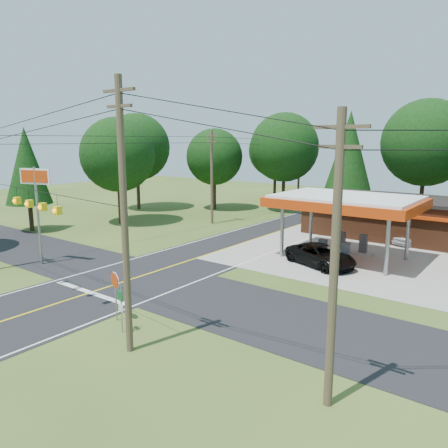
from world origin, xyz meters
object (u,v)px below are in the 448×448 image
Objects in this scene: sedan_car at (412,237)px; octagonal_stop_sign at (115,284)px; big_stop_sign at (36,192)px; suv_car at (321,256)px; gas_canopy at (346,204)px.

octagonal_stop_sign is at bearing -87.99° from sedan_car.
suv_car is at bearing 36.05° from big_stop_sign.
big_stop_sign is (-16.50, -12.01, 4.55)m from suv_car.
gas_canopy is 9.26m from sedan_car.
suv_car is 11.54m from sedan_car.
sedan_car is 30.84m from big_stop_sign.
big_stop_sign is at bearing 146.97° from suv_car.
gas_canopy reaches higher than sedan_car.
big_stop_sign is 13.36m from octagonal_stop_sign.
big_stop_sign is (-17.00, -15.01, 1.05)m from gas_canopy.
gas_canopy is 2.62× the size of sedan_car.
big_stop_sign reaches higher than gas_canopy.
octagonal_stop_sign is (-4.50, -18.28, -2.34)m from gas_canopy.
gas_canopy is 4.64m from suv_car.
octagonal_stop_sign is at bearing -103.83° from gas_canopy.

